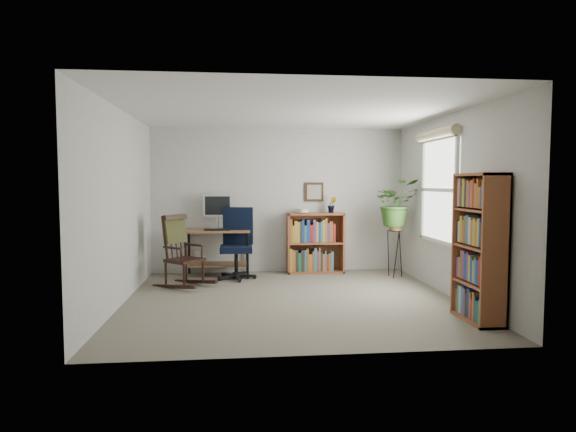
{
  "coord_description": "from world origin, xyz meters",
  "views": [
    {
      "loc": [
        -0.65,
        -6.04,
        1.5
      ],
      "look_at": [
        0.0,
        0.4,
        1.05
      ],
      "focal_mm": 30.0,
      "sensor_mm": 36.0,
      "label": 1
    }
  ],
  "objects": [
    {
      "name": "wall_back",
      "position": [
        0.0,
        2.0,
        1.2
      ],
      "size": [
        4.2,
        0.0,
        2.4
      ],
      "primitive_type": "cube",
      "color": "#B9B9B4",
      "rests_on": "ground"
    },
    {
      "name": "floor",
      "position": [
        0.0,
        0.0,
        0.0
      ],
      "size": [
        4.2,
        4.0,
        0.0
      ],
      "primitive_type": "cube",
      "color": "slate",
      "rests_on": "ground"
    },
    {
      "name": "wall_front",
      "position": [
        0.0,
        -2.0,
        1.2
      ],
      "size": [
        4.2,
        0.0,
        2.4
      ],
      "primitive_type": "cube",
      "color": "#B9B9B4",
      "rests_on": "ground"
    },
    {
      "name": "desk",
      "position": [
        -1.01,
        1.7,
        0.37
      ],
      "size": [
        1.04,
        0.57,
        0.75
      ],
      "primitive_type": null,
      "color": "brown",
      "rests_on": "floor"
    },
    {
      "name": "rocking_chair",
      "position": [
        -1.44,
        0.94,
        0.53
      ],
      "size": [
        1.04,
        1.01,
        1.06
      ],
      "primitive_type": null,
      "rotation": [
        0.0,
        0.0,
        0.85
      ],
      "color": "black",
      "rests_on": "floor"
    },
    {
      "name": "keyboard",
      "position": [
        -1.01,
        1.58,
        0.76
      ],
      "size": [
        0.4,
        0.15,
        0.02
      ],
      "primitive_type": "cube",
      "color": "black",
      "rests_on": "desk"
    },
    {
      "name": "spider_plant",
      "position": [
        1.8,
        1.31,
        1.54
      ],
      "size": [
        1.69,
        1.88,
        1.46
      ],
      "primitive_type": "imported",
      "color": "#305E21",
      "rests_on": "plant_stand"
    },
    {
      "name": "office_chair",
      "position": [
        -0.71,
        1.41,
        0.56
      ],
      "size": [
        0.69,
        0.69,
        1.13
      ],
      "primitive_type": null,
      "rotation": [
        0.0,
        0.0,
        -0.14
      ],
      "color": "black",
      "rests_on": "floor"
    },
    {
      "name": "framed_picture",
      "position": [
        0.6,
        1.97,
        1.34
      ],
      "size": [
        0.32,
        0.04,
        0.32
      ],
      "primitive_type": null,
      "color": "black",
      "rests_on": "wall_back"
    },
    {
      "name": "plant_stand",
      "position": [
        1.8,
        1.31,
        0.44
      ],
      "size": [
        0.27,
        0.27,
        0.87
      ],
      "primitive_type": null,
      "rotation": [
        0.0,
        0.0,
        -0.14
      ],
      "color": "black",
      "rests_on": "floor"
    },
    {
      "name": "tall_bookshelf",
      "position": [
        1.92,
        -1.13,
        0.8
      ],
      "size": [
        0.3,
        0.7,
        1.6
      ],
      "primitive_type": null,
      "color": "brown",
      "rests_on": "floor"
    },
    {
      "name": "wall_right",
      "position": [
        2.1,
        0.0,
        1.2
      ],
      "size": [
        0.0,
        4.0,
        2.4
      ],
      "primitive_type": "cube",
      "color": "#B9B9B4",
      "rests_on": "ground"
    },
    {
      "name": "window",
      "position": [
        2.06,
        0.3,
        1.4
      ],
      "size": [
        0.12,
        1.2,
        1.5
      ],
      "primitive_type": null,
      "color": "silver",
      "rests_on": "wall_right"
    },
    {
      "name": "wall_left",
      "position": [
        -2.1,
        0.0,
        1.2
      ],
      "size": [
        0.0,
        4.0,
        2.4
      ],
      "primitive_type": "cube",
      "color": "#B9B9B4",
      "rests_on": "ground"
    },
    {
      "name": "potted_plant_small",
      "position": [
        0.88,
        1.83,
        1.05
      ],
      "size": [
        0.13,
        0.24,
        0.11
      ],
      "primitive_type": "imported",
      "color": "#305E21",
      "rests_on": "low_bookshelf"
    },
    {
      "name": "monitor",
      "position": [
        -1.01,
        1.84,
        1.03
      ],
      "size": [
        0.46,
        0.16,
        0.56
      ],
      "primitive_type": null,
      "color": "silver",
      "rests_on": "desk"
    },
    {
      "name": "low_bookshelf",
      "position": [
        0.6,
        1.82,
        0.5
      ],
      "size": [
        0.94,
        0.31,
        1.0
      ],
      "primitive_type": null,
      "color": "brown",
      "rests_on": "floor"
    },
    {
      "name": "ceiling",
      "position": [
        0.0,
        0.0,
        2.4
      ],
      "size": [
        4.2,
        4.0,
        0.0
      ],
      "primitive_type": "cube",
      "color": "silver",
      "rests_on": "ground"
    }
  ]
}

